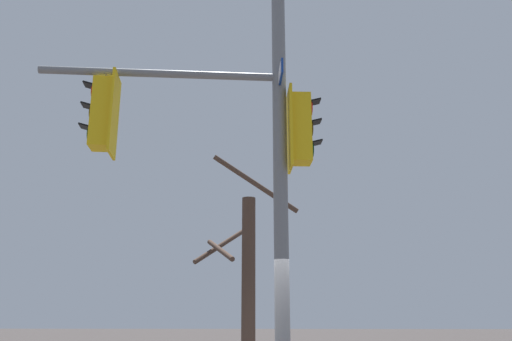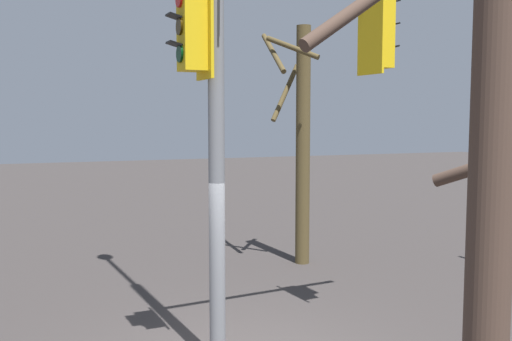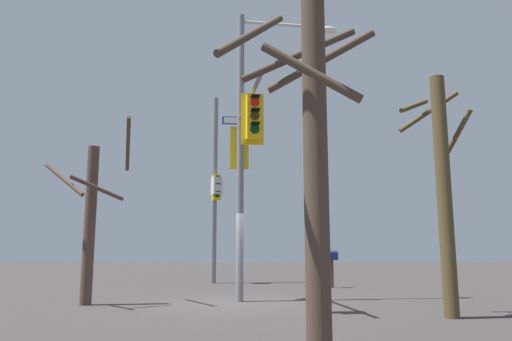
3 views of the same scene
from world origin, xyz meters
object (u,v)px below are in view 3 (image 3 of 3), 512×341
at_px(bare_tree_behind_pole, 91,216).
at_px(bare_tree_corner, 311,146).
at_px(mailbox, 332,258).
at_px(bare_tree_across_street, 443,185).

distance_m(bare_tree_behind_pole, bare_tree_corner, 9.09).
distance_m(mailbox, bare_tree_corner, 13.49).
xyz_separation_m(bare_tree_across_street, bare_tree_corner, (-3.87, -4.90, -0.20)).
bearing_deg(mailbox, bare_tree_corner, -34.64).
relative_size(mailbox, bare_tree_across_street, 0.26).
bearing_deg(bare_tree_corner, mailbox, 76.87).
bearing_deg(bare_tree_across_street, bare_tree_behind_pole, 161.62).
distance_m(bare_tree_behind_pole, bare_tree_across_street, 9.08).
xyz_separation_m(mailbox, bare_tree_corner, (-3.04, -13.04, 1.59)).
xyz_separation_m(bare_tree_behind_pole, bare_tree_across_street, (8.60, -2.86, 0.53)).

